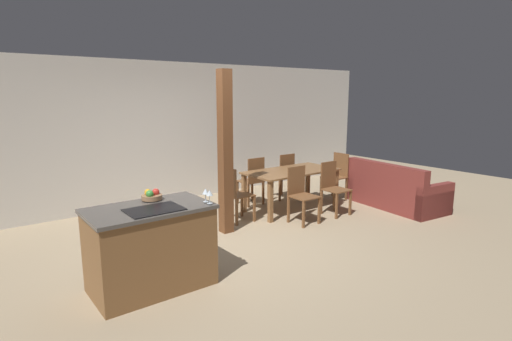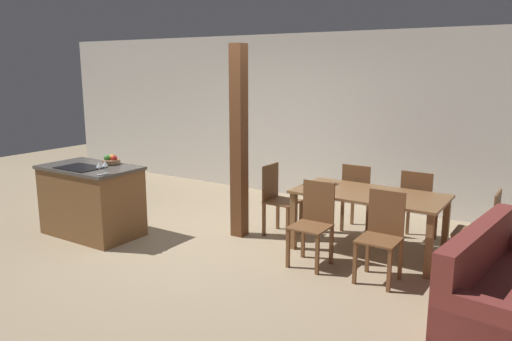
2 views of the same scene
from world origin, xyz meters
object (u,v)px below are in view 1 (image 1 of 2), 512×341
dining_chair_foot_end (337,175)px  couch (395,192)px  timber_post (225,153)px  wine_glass_near (210,193)px  dining_chair_head_end (236,193)px  fruit_bowl (152,195)px  dining_chair_near_left (301,194)px  kitchen_island (151,247)px  wine_glass_middle (206,192)px  dining_table (291,176)px  dining_chair_near_right (333,187)px  dining_chair_far_left (253,180)px  dining_chair_far_right (283,175)px

dining_chair_foot_end → couch: size_ratio=0.50×
timber_post → dining_chair_foot_end: bearing=6.3°
wine_glass_near → timber_post: (1.07, 1.33, 0.18)m
dining_chair_head_end → timber_post: bearing=128.7°
fruit_bowl → dining_chair_near_left: fruit_bowl is taller
dining_chair_head_end → dining_chair_foot_end: bearing=-90.0°
kitchen_island → dining_chair_foot_end: 4.69m
dining_chair_foot_end → couch: 1.18m
wine_glass_middle → couch: wine_glass_middle is taller
dining_table → dining_chair_foot_end: bearing=-0.0°
wine_glass_near → wine_glass_middle: same height
dining_chair_near_right → timber_post: size_ratio=0.38×
dining_table → dining_chair_far_left: bearing=120.3°
wine_glass_middle → dining_chair_foot_end: wine_glass_middle is taller
wine_glass_middle → dining_chair_far_right: (3.08, 2.22, -0.55)m
timber_post → dining_chair_far_left: bearing=38.2°
dining_chair_far_left → wine_glass_near: bearing=44.9°
dining_table → dining_chair_near_left: bearing=-120.3°
dining_chair_far_left → dining_chair_foot_end: (1.62, -0.66, 0.00)m
wine_glass_near → dining_chair_near_left: bearing=23.0°
wine_glass_near → couch: size_ratio=0.08×
kitchen_island → dining_chair_far_left: size_ratio=1.39×
kitchen_island → dining_chair_near_left: size_ratio=1.39×
dining_chair_near_left → dining_chair_far_left: size_ratio=1.00×
couch → dining_table: bearing=63.6°
dining_table → dining_chair_near_left: size_ratio=1.87×
dining_chair_far_left → couch: size_ratio=0.50×
kitchen_island → fruit_bowl: size_ratio=5.60×
dining_chair_far_left → wine_glass_middle: bearing=43.8°
dining_chair_foot_end → fruit_bowl: bearing=-75.9°
fruit_bowl → timber_post: size_ratio=0.09×
wine_glass_middle → timber_post: size_ratio=0.06×
dining_chair_far_right → timber_post: bearing=25.9°
wine_glass_middle → dining_chair_foot_end: bearing=21.6°
dining_chair_foot_end → dining_chair_near_left: bearing=-67.8°
dining_chair_foot_end → couch: dining_chair_foot_end is taller
dining_chair_head_end → couch: 3.09m
dining_chair_head_end → dining_chair_foot_end: size_ratio=1.00×
dining_table → dining_chair_head_end: size_ratio=1.87×
wine_glass_near → timber_post: bearing=51.2°
dining_chair_head_end → couch: size_ratio=0.50×
dining_chair_near_left → dining_chair_far_left: same height
dining_chair_near_left → dining_chair_foot_end: same height
wine_glass_near → dining_chair_foot_end: 4.30m
timber_post → wine_glass_middle: bearing=-130.7°
wine_glass_middle → dining_table: wine_glass_middle is taller
dining_chair_far_right → dining_chair_near_left: bearing=59.7°
fruit_bowl → wine_glass_middle: wine_glass_middle is taller
dining_table → dining_chair_foot_end: (1.24, -0.00, -0.14)m
wine_glass_near → dining_chair_far_left: wine_glass_near is taller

